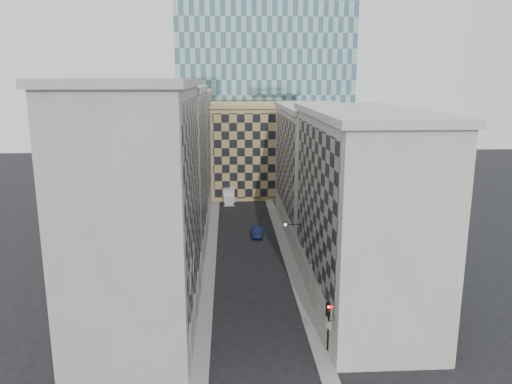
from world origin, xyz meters
name	(u,v)px	position (x,y,z in m)	size (l,w,h in m)	color
sidewalk_west	(211,256)	(-5.25, 30.00, 0.07)	(1.50, 100.00, 0.15)	gray
sidewalk_east	(287,255)	(5.25, 30.00, 0.07)	(1.50, 100.00, 0.15)	gray
bldg_left_a	(141,209)	(-10.88, 11.00, 11.82)	(10.80, 22.80, 23.70)	gray
bldg_left_b	(168,171)	(-10.88, 33.00, 11.32)	(10.80, 22.80, 22.70)	gray
bldg_left_c	(182,152)	(-10.88, 55.00, 10.83)	(10.80, 22.80, 21.70)	gray
bldg_right_a	(360,210)	(10.88, 15.00, 10.32)	(10.80, 26.80, 20.70)	#A9A49B
bldg_right_b	(315,169)	(10.89, 42.00, 9.85)	(10.80, 28.80, 19.70)	#A9A49B
tan_block	(251,149)	(2.00, 67.90, 9.44)	(16.80, 14.80, 18.80)	tan
church_tower	(239,63)	(0.00, 82.00, 26.95)	(7.20, 7.20, 51.50)	#302C25
flagpoles_left	(192,267)	(-5.90, 6.00, 8.00)	(0.10, 6.33, 2.33)	gray
bracket_lamp	(287,225)	(4.38, 24.00, 6.20)	(1.98, 0.36, 0.36)	black
traffic_light	(328,317)	(5.90, 5.38, 3.33)	(0.55, 0.53, 4.44)	black
box_truck	(229,196)	(-2.65, 60.14, 1.24)	(2.16, 5.22, 2.85)	silver
dark_car	(257,232)	(1.63, 38.70, 0.75)	(1.58, 4.53, 1.49)	#0F1839
shop_sign	(329,325)	(5.42, 3.00, 3.84)	(0.75, 0.66, 0.77)	black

